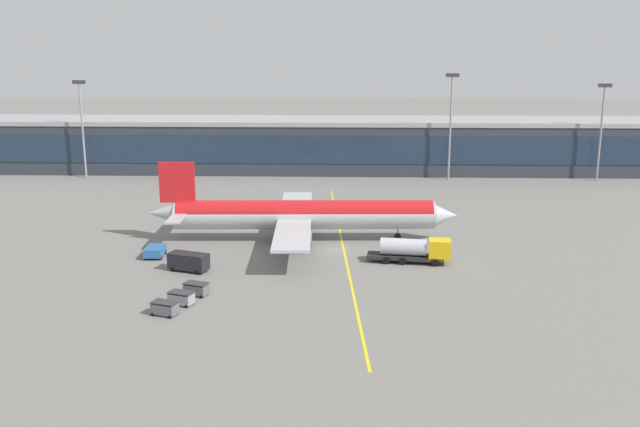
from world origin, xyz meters
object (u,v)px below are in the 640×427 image
(main_airliner, at_px, (303,215))
(crew_van, at_px, (188,261))
(pushback_tug, at_px, (155,251))
(baggage_cart_0, at_px, (165,308))
(baggage_cart_2, at_px, (196,289))
(baggage_cart_1, at_px, (181,298))
(fuel_tanker, at_px, (415,250))

(main_airliner, relative_size, crew_van, 8.36)
(crew_van, bearing_deg, pushback_tug, 134.04)
(baggage_cart_0, distance_m, baggage_cart_2, 6.40)
(baggage_cart_1, height_order, baggage_cart_2, same)
(baggage_cart_0, bearing_deg, baggage_cart_2, 71.74)
(baggage_cart_2, bearing_deg, pushback_tug, 120.44)
(main_airliner, distance_m, baggage_cart_2, 26.41)
(crew_van, bearing_deg, fuel_tanker, 8.68)
(crew_van, relative_size, baggage_cart_1, 1.81)
(fuel_tanker, height_order, baggage_cart_1, fuel_tanker)
(pushback_tug, xyz_separation_m, baggage_cart_1, (7.73, -17.90, -0.07))
(baggage_cart_2, bearing_deg, baggage_cart_0, -108.26)
(fuel_tanker, height_order, baggage_cart_2, fuel_tanker)
(main_airliner, distance_m, crew_van, 20.51)
(fuel_tanker, xyz_separation_m, pushback_tug, (-34.65, 1.61, -0.90))
(crew_van, distance_m, baggage_cart_2, 9.33)
(baggage_cart_2, bearing_deg, baggage_cart_1, -108.26)
(main_airliner, xyz_separation_m, crew_van, (-13.65, -15.09, -2.55))
(main_airliner, bearing_deg, fuel_tanker, -35.13)
(main_airliner, relative_size, fuel_tanker, 4.10)
(pushback_tug, bearing_deg, baggage_cart_0, -72.19)
(main_airliner, xyz_separation_m, baggage_cart_0, (-12.73, -30.01, -3.08))
(fuel_tanker, relative_size, pushback_tug, 2.84)
(pushback_tug, distance_m, baggage_cart_1, 19.49)
(fuel_tanker, bearing_deg, baggage_cart_2, -152.93)
(fuel_tanker, height_order, crew_van, fuel_tanker)
(baggage_cart_0, bearing_deg, baggage_cart_1, 71.74)
(crew_van, bearing_deg, main_airliner, 47.88)
(main_airliner, distance_m, pushback_tug, 21.69)
(baggage_cart_1, xyz_separation_m, baggage_cart_2, (1.00, 3.04, 0.00))
(main_airliner, relative_size, baggage_cart_2, 15.10)
(main_airliner, height_order, fuel_tanker, main_airliner)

